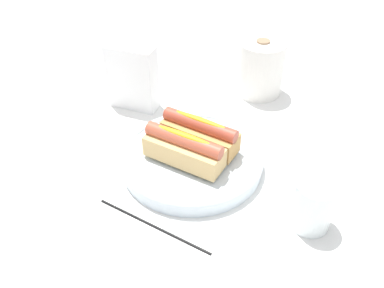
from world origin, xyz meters
TOP-DOWN VIEW (x-y plane):
  - ground_plane at (0.00, 0.00)m, footprint 2.40×2.40m
  - serving_bowl at (0.02, 0.01)m, footprint 0.27×0.27m
  - hotdog_front at (0.02, -0.02)m, footprint 0.15×0.05m
  - hotdog_back at (0.02, 0.03)m, footprint 0.15×0.05m
  - water_glass at (0.26, -0.02)m, footprint 0.07×0.07m
  - paper_towel_roll at (0.02, 0.32)m, footprint 0.11×0.11m
  - napkin_box at (-0.20, 0.12)m, footprint 0.12×0.06m
  - chopstick_near at (0.04, -0.16)m, footprint 0.22×0.01m

SIDE VIEW (x-z plane):
  - ground_plane at x=0.00m, z-range 0.00..0.00m
  - chopstick_near at x=0.04m, z-range 0.00..0.01m
  - serving_bowl at x=0.02m, z-range 0.00..0.03m
  - water_glass at x=0.26m, z-range 0.00..0.09m
  - hotdog_front at x=0.02m, z-range 0.03..0.09m
  - hotdog_back at x=0.02m, z-range 0.03..0.09m
  - paper_towel_roll at x=0.02m, z-range 0.00..0.13m
  - napkin_box at x=-0.20m, z-range 0.00..0.15m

